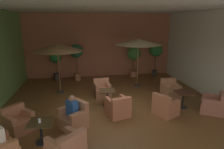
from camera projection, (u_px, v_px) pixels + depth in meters
ground_plane at (114, 109)px, 7.71m from camera, size 9.11×10.14×0.02m
wall_back_brick at (100, 46)px, 12.00m from camera, size 9.11×0.08×3.87m
wall_right_plain at (223, 58)px, 7.92m from camera, size 0.08×10.14×3.87m
ceiling_slab at (114, 5)px, 6.69m from camera, size 9.11×10.14×0.06m
cafe_table_front_left at (41, 127)px, 5.43m from camera, size 0.70×0.70×0.65m
armchair_front_left_east at (67, 149)px, 4.79m from camera, size 1.08×1.08×0.81m
armchair_front_left_south at (74, 118)px, 6.29m from camera, size 1.06×1.08×0.89m
armchair_front_left_west at (18, 122)px, 6.08m from camera, size 1.04×1.04×0.80m
cafe_table_front_right at (183, 96)px, 7.74m from camera, size 0.66×0.66×0.65m
armchair_front_right_north at (170, 91)px, 8.82m from camera, size 0.71×0.78×0.85m
armchair_front_right_east at (165, 107)px, 7.15m from camera, size 0.99×1.00×0.83m
armchair_front_right_south at (213, 105)px, 7.33m from camera, size 1.07×1.06×0.82m
cafe_table_mid_center at (107, 94)px, 7.95m from camera, size 0.68×0.68×0.65m
armchair_mid_center_north at (102, 90)px, 8.97m from camera, size 0.77×0.78×0.80m
armchair_mid_center_east at (118, 108)px, 7.07m from camera, size 0.90×0.95×0.79m
patio_umbrella_tall_red at (139, 42)px, 9.86m from camera, size 2.36×2.36×2.54m
patio_umbrella_center_beige at (57, 47)px, 8.98m from camera, size 2.34×2.34×2.40m
potted_tree_left_corner at (56, 61)px, 11.25m from camera, size 0.64×0.64×1.69m
potted_tree_mid_left at (76, 54)px, 11.14m from camera, size 0.78×0.78×2.13m
potted_tree_mid_right at (156, 52)px, 12.13m from camera, size 0.80×0.80×2.05m
potted_tree_right_corner at (134, 56)px, 11.98m from camera, size 0.85×0.85×1.90m
patron_by_window at (72, 107)px, 6.15m from camera, size 0.41×0.44×0.71m
iced_drink_cup at (39, 121)px, 5.35m from camera, size 0.08×0.08×0.11m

